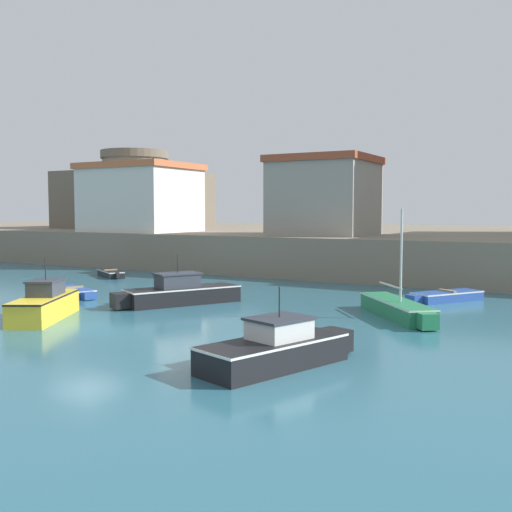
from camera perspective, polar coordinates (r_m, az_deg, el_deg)
ground_plane at (r=24.44m, az=-15.85°, el=-6.59°), size 200.00×200.00×0.00m
quay_seawall at (r=57.81m, az=12.05°, el=1.12°), size 120.00×40.00×2.80m
dinghy_black_0 at (r=42.49m, az=-13.71°, el=-1.60°), size 3.54×2.61×0.54m
motorboat_black_1 at (r=29.51m, az=-7.31°, el=-3.48°), size 4.22×6.19×2.45m
motorboat_yellow_2 at (r=26.87m, az=-19.40°, el=-4.32°), size 3.57×5.25×2.56m
motorboat_black_3 at (r=17.76m, az=2.12°, el=-8.75°), size 3.16×5.63×2.36m
dinghy_blue_4 at (r=33.52m, az=-16.88°, el=-3.26°), size 3.88×2.30×0.51m
sailboat_green_5 at (r=26.39m, az=13.33°, el=-4.84°), size 4.56×5.30×4.64m
dinghy_blue_6 at (r=31.76m, az=17.60°, el=-3.64°), size 3.26×4.18×0.56m
fortress at (r=63.07m, az=-11.42°, el=5.53°), size 11.98×11.98×7.84m
harbor_shed_near_wharf at (r=44.15m, az=6.55°, el=5.75°), size 7.03×6.75×5.69m
harbor_shed_mid_row at (r=51.31m, az=-10.92°, el=5.48°), size 8.72×7.18×5.66m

